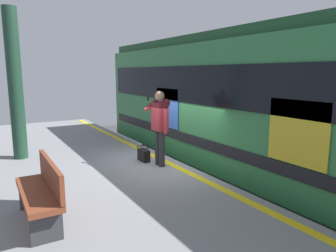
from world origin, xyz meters
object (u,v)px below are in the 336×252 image
Objects in this scene: passenger at (160,122)px; handbag at (144,154)px; train_carriage at (263,102)px; bench at (42,190)px; station_column at (15,85)px.

passenger is 1.02m from handbag.
handbag is at bearing 62.44° from train_carriage.
bench is at bearing 128.26° from handbag.
train_carriage is at bearing -121.83° from station_column.
passenger is at bearing -162.27° from handbag.
bench is (-1.56, 2.81, -0.53)m from passenger.
train_carriage is 7.79× the size of bench.
handbag is at bearing 17.73° from passenger.
bench is (-0.74, 5.23, -0.94)m from train_carriage.
passenger is 1.13× the size of bench.
station_column is at bearing 54.23° from handbag.
bench is at bearing 118.99° from passenger.
station_column is (2.37, 2.72, 0.82)m from passenger.
station_column is 4.15m from bench.
passenger is at bearing 71.21° from train_carriage.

